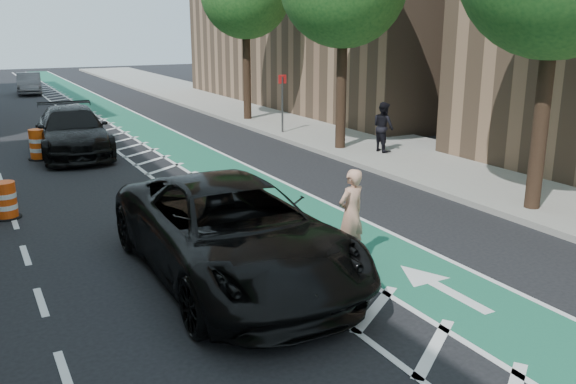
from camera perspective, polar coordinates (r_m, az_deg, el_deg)
ground at (r=11.63m, az=-6.21°, el=-7.00°), size 120.00×120.00×0.00m
bike_lane at (r=21.63m, az=-8.88°, el=3.44°), size 2.00×90.00×0.01m
buffer_strip at (r=21.20m, az=-12.71°, el=3.00°), size 1.40×90.00×0.01m
sidewalk_right at (r=24.50m, az=5.63°, el=5.10°), size 5.00×90.00×0.15m
curb_right at (r=23.24m, az=0.58°, el=4.63°), size 0.12×90.00×0.16m
sign_post at (r=25.04m, az=-0.53°, el=8.35°), size 0.35×0.08×2.47m
skateboard at (r=11.87m, az=5.81°, el=-6.00°), size 0.45×0.92×0.12m
skateboarder at (r=11.58m, az=5.93°, el=-1.96°), size 0.70×0.54×1.71m
suv_near at (r=10.86m, az=-5.27°, el=-3.67°), size 2.93×6.32×1.75m
suv_far at (r=22.69m, az=-19.51°, el=5.38°), size 2.65×5.76×1.63m
car_grey at (r=44.21m, az=-23.06°, el=9.33°), size 1.87×4.31×1.38m
pedestrian at (r=21.41m, az=8.91°, el=6.05°), size 0.66×0.85×1.72m
barrel_a at (r=15.75m, az=-24.93°, el=-0.79°), size 0.64×0.64×0.88m
barrel_b at (r=22.28m, az=-22.28°, el=4.07°), size 0.75×0.75×1.03m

